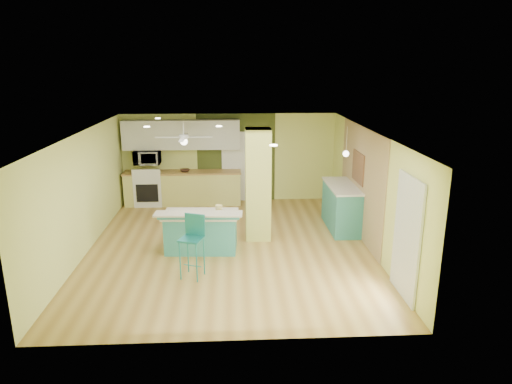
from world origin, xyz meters
TOP-DOWN VIEW (x-y plane):
  - floor at (0.00, 0.00)m, footprint 6.00×7.00m
  - ceiling at (0.00, 0.00)m, footprint 6.00×7.00m
  - wall_back at (0.00, 3.50)m, footprint 6.00×0.01m
  - wall_front at (0.00, -3.50)m, footprint 6.00×0.01m
  - wall_left at (-3.00, 0.00)m, footprint 0.01×7.00m
  - wall_right at (3.00, 0.00)m, footprint 0.01×7.00m
  - wood_panel at (2.99, 0.60)m, footprint 0.02×3.40m
  - olive_accent at (0.20, 3.49)m, footprint 2.20×0.02m
  - interior_door at (0.20, 3.46)m, footprint 0.82×0.05m
  - french_door at (2.97, -2.30)m, footprint 0.04×1.08m
  - column at (0.65, 0.50)m, footprint 0.55×0.55m
  - kitchen_run at (-1.30, 3.20)m, footprint 3.25×0.63m
  - stove at (-2.25, 3.19)m, footprint 0.76×0.66m
  - upper_cabinets at (-1.30, 3.32)m, footprint 3.20×0.34m
  - microwave at (-2.25, 3.20)m, footprint 0.70×0.48m
  - ceiling_fan at (-1.10, 2.00)m, footprint 1.41×1.41m
  - pendant_lamp at (2.65, 0.75)m, footprint 0.14×0.14m
  - wall_decor at (2.96, 0.80)m, footprint 0.03×0.90m
  - peninsula at (-0.59, -0.17)m, footprint 1.79×1.02m
  - bar_stool at (-0.65, -1.36)m, footprint 0.50×0.50m
  - side_counter at (2.70, 1.02)m, footprint 0.71×1.67m
  - fruit_bowl at (-1.23, 3.17)m, footprint 0.33×0.33m
  - canister at (-0.21, -0.12)m, footprint 0.15×0.15m

SIDE VIEW (x-z plane):
  - floor at x=0.00m, z-range -0.01..0.00m
  - peninsula at x=-0.59m, z-range -0.04..0.91m
  - stove at x=-2.25m, z-range -0.08..1.00m
  - kitchen_run at x=-1.30m, z-range 0.00..0.94m
  - side_counter at x=2.70m, z-range 0.00..1.08m
  - bar_stool at x=-0.65m, z-range 0.20..1.39m
  - canister at x=-0.21m, z-range 0.82..0.99m
  - fruit_bowl at x=-1.23m, z-range 0.94..1.01m
  - interior_door at x=0.20m, z-range 0.00..2.00m
  - french_door at x=2.97m, z-range 0.00..2.10m
  - wall_back at x=0.00m, z-range 0.00..2.50m
  - wall_front at x=0.00m, z-range 0.00..2.50m
  - wall_left at x=-3.00m, z-range 0.00..2.50m
  - wall_right at x=3.00m, z-range 0.00..2.50m
  - wood_panel at x=2.99m, z-range 0.00..2.50m
  - olive_accent at x=0.20m, z-range 0.00..2.50m
  - column at x=0.65m, z-range 0.00..2.50m
  - microwave at x=-2.25m, z-range 1.16..1.55m
  - wall_decor at x=2.96m, z-range 1.20..1.90m
  - pendant_lamp at x=2.65m, z-range 1.54..2.23m
  - upper_cabinets at x=-1.30m, z-range 1.55..2.35m
  - ceiling_fan at x=-1.10m, z-range 1.77..2.38m
  - ceiling at x=0.00m, z-range 2.50..2.51m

